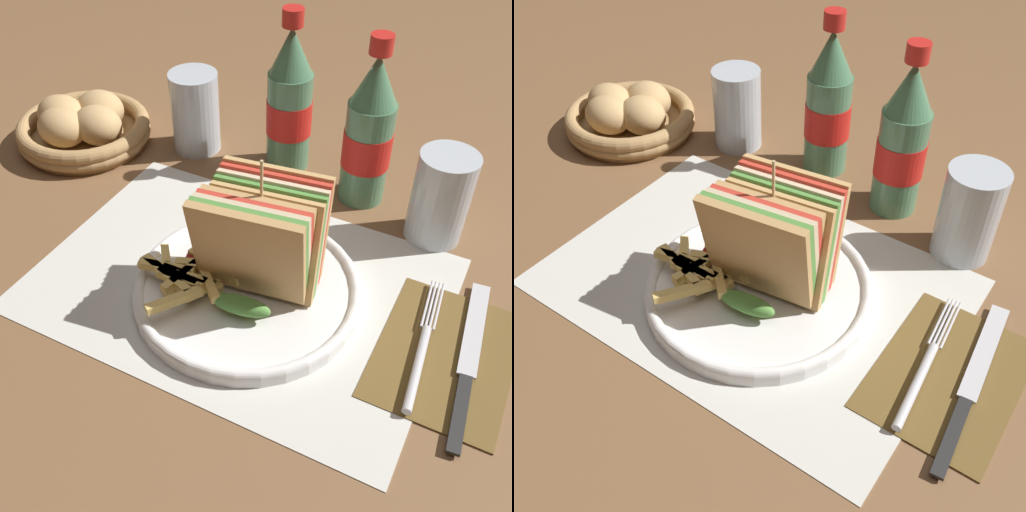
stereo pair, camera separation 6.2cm
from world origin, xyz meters
The scene contains 14 objects.
ground_plane centered at (0.00, 0.00, 0.00)m, with size 4.00×4.00×0.00m, color brown.
placemat centered at (0.01, -0.01, 0.00)m, with size 0.43×0.31×0.00m.
plate_main centered at (0.03, -0.02, 0.01)m, with size 0.24×0.24×0.02m.
club_sandwich centered at (0.04, -0.01, 0.07)m, with size 0.12×0.12×0.15m.
fries_pile centered at (-0.03, -0.04, 0.03)m, with size 0.11×0.11×0.02m.
ketchup_blob centered at (-0.02, -0.01, 0.03)m, with size 0.05×0.04×0.02m.
napkin centered at (0.24, 0.00, 0.00)m, with size 0.13×0.17×0.00m.
fork centered at (0.21, -0.02, 0.01)m, with size 0.03×0.17×0.01m.
knife centered at (0.26, 0.00, 0.01)m, with size 0.03×0.21×0.00m.
coke_bottle_near centered at (-0.04, 0.23, 0.09)m, with size 0.06×0.06×0.21m.
coke_bottle_far centered at (0.07, 0.21, 0.09)m, with size 0.06×0.06×0.21m.
glass_near centered at (0.18, 0.17, 0.05)m, with size 0.07×0.07×0.11m.
glass_far centered at (-0.17, 0.21, 0.05)m, with size 0.07×0.07×0.11m.
bread_basket centered at (-0.32, 0.15, 0.03)m, with size 0.19×0.19×0.07m.
Camera 1 is at (0.24, -0.40, 0.46)m, focal length 42.00 mm.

